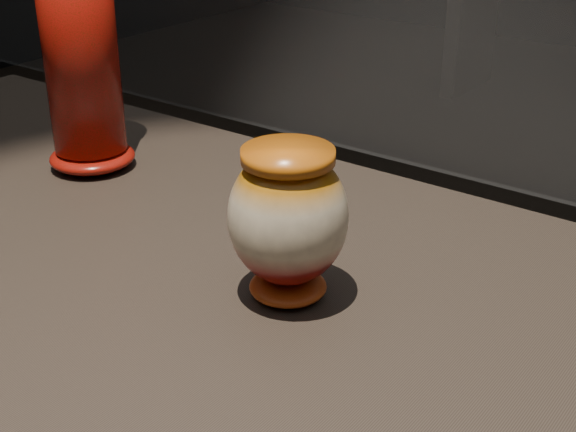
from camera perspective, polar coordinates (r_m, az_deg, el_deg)
name	(u,v)px	position (r m, az deg, el deg)	size (l,w,h in m)	color
main_vase	(288,219)	(0.76, 0.00, -0.19)	(0.14, 0.14, 0.15)	maroon
tall_vase	(79,39)	(1.08, -14.63, 12.10)	(0.14, 0.14, 0.36)	#A90D0B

